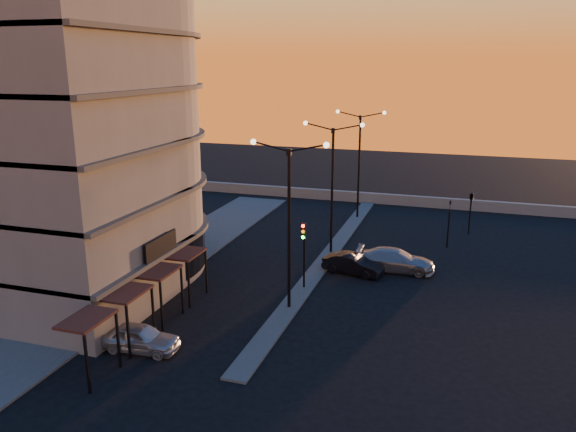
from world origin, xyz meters
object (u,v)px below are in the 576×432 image
Objects in this scene: streetlamp_mid at (332,178)px; car_hatchback at (140,338)px; car_sedan at (353,264)px; traffic_light_main at (304,245)px; car_wagon at (395,260)px.

car_hatchback is (-5.38, -16.75, -4.93)m from streetlamp_mid.
car_sedan is at bearing -56.53° from streetlamp_mid.
traffic_light_main reaches higher than car_wagon.
traffic_light_main is (0.00, -7.13, -2.70)m from streetlamp_mid.
car_sedan is at bearing 56.86° from traffic_light_main.
car_sedan is (2.34, -3.54, -4.94)m from streetlamp_mid.
car_sedan is at bearing -34.08° from car_hatchback.
streetlamp_mid reaches higher than car_sedan.
traffic_light_main is at bearing 157.89° from car_sedan.
streetlamp_mid is at bearing 44.50° from car_sedan.
streetlamp_mid is 2.24× the size of traffic_light_main.
traffic_light_main reaches higher than car_sedan.
car_wagon is at bearing -38.97° from car_hatchback.
car_wagon is (10.30, 14.59, 0.08)m from car_hatchback.
streetlamp_mid is 7.62m from traffic_light_main.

